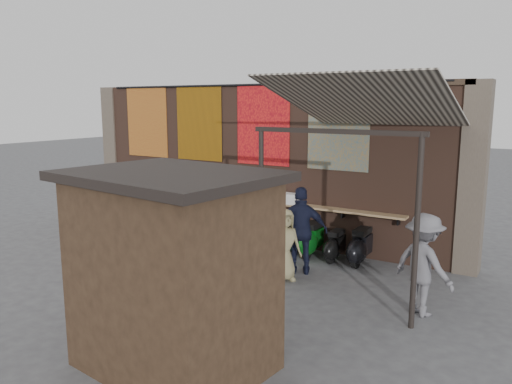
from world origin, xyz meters
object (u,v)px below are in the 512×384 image
scooter_stool_4 (230,228)px  scooter_stool_7 (292,238)px  scooter_stool_9 (335,246)px  market_stall (173,276)px  shopper_navy (301,231)px  shopper_grey (423,265)px  scooter_stool_0 (160,215)px  shopper_tan (284,245)px  scooter_stool_6 (270,236)px  diner_right (197,209)px  scooter_stool_8 (312,240)px  scooter_stool_10 (360,247)px  scooter_stool_3 (209,225)px  scooter_stool_2 (195,222)px  diner_left (135,204)px  shelf_box (286,198)px  scooter_stool_1 (175,220)px  scooter_stool_5 (249,230)px

scooter_stool_4 → scooter_stool_7: scooter_stool_4 is taller
scooter_stool_9 → market_stall: market_stall is taller
shopper_navy → market_stall: market_stall is taller
shopper_grey → shopper_navy: bearing=8.2°
scooter_stool_0 → shopper_tan: (4.90, -1.75, 0.33)m
scooter_stool_7 → scooter_stool_6: bearing=-171.5°
diner_right → shopper_grey: 6.18m
scooter_stool_8 → scooter_stool_10: bearing=0.5°
scooter_stool_3 → market_stall: size_ratio=0.30×
scooter_stool_0 → diner_right: bearing=-15.2°
scooter_stool_2 → scooter_stool_3: size_ratio=1.04×
diner_left → shelf_box: bearing=30.1°
scooter_stool_3 → shopper_navy: (3.27, -1.15, 0.56)m
scooter_stool_9 → shopper_navy: size_ratio=0.40×
scooter_stool_10 → diner_right: bearing=-173.9°
shelf_box → diner_right: bearing=-160.7°
scooter_stool_3 → shopper_tan: (3.15, -1.71, 0.38)m
scooter_stool_10 → scooter_stool_4: bearing=-179.9°
scooter_stool_0 → scooter_stool_4: 2.38m
scooter_stool_6 → shopper_grey: bearing=-25.3°
scooter_stool_9 → shopper_tan: size_ratio=0.49×
scooter_stool_1 → shopper_tan: bearing=-21.5°
scooter_stool_5 → scooter_stool_8: (1.70, 0.03, -0.01)m
scooter_stool_10 → shopper_tan: size_ratio=0.57×
shelf_box → scooter_stool_4: size_ratio=0.83×
scooter_stool_8 → diner_right: (-3.01, -0.44, 0.47)m
scooter_stool_8 → shopper_navy: (0.31, -1.18, 0.52)m
scooter_stool_0 → shopper_tan: size_ratio=0.59×
scooter_stool_0 → scooter_stool_9: bearing=-0.6°
diner_right → shopper_grey: bearing=-0.3°
diner_left → market_stall: 7.44m
scooter_stool_10 → market_stall: 5.58m
scooter_stool_2 → scooter_stool_5: (1.78, -0.07, 0.03)m
diner_right → shopper_tan: diner_right is taller
scooter_stool_0 → diner_right: diner_right is taller
scooter_stool_8 → scooter_stool_9: bearing=-2.9°
scooter_stool_3 → shopper_grey: shopper_grey is taller
shelf_box → scooter_stool_2: (-2.61, -0.27, -0.88)m
scooter_stool_2 → scooter_stool_7: bearing=0.2°
scooter_stool_5 → diner_right: diner_right is taller
scooter_stool_4 → scooter_stool_10: (3.50, 0.01, 0.03)m
scooter_stool_0 → scooter_stool_9: scooter_stool_0 is taller
scooter_stool_3 → scooter_stool_7: bearing=1.8°
scooter_stool_1 → scooter_stool_6: (3.01, 0.00, -0.01)m
scooter_stool_0 → scooter_stool_7: scooter_stool_0 is taller
scooter_stool_6 → scooter_stool_10: 2.29m
scooter_stool_0 → diner_left: 0.81m
scooter_stool_9 → scooter_stool_0: bearing=179.4°
scooter_stool_2 → scooter_stool_9: 4.08m
scooter_stool_2 → scooter_stool_8: size_ratio=0.95×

